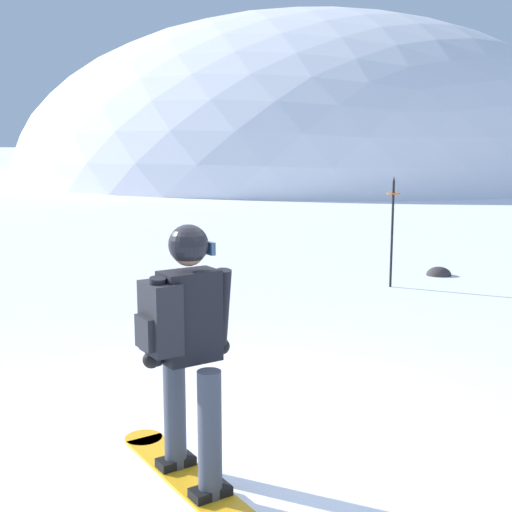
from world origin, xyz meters
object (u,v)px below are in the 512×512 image
(piste_marker_far, at_px, (392,224))
(rock_mid, at_px, (439,275))
(snowboarder_main, at_px, (186,350))
(rock_dark, at_px, (179,287))

(piste_marker_far, xyz_separation_m, rock_mid, (0.87, 0.97, -0.97))
(snowboarder_main, bearing_deg, rock_mid, 69.32)
(snowboarder_main, height_order, rock_mid, snowboarder_main)
(snowboarder_main, relative_size, rock_mid, 4.19)
(snowboarder_main, bearing_deg, rock_dark, 102.98)
(rock_mid, bearing_deg, rock_dark, -162.09)
(rock_dark, relative_size, rock_mid, 1.12)
(piste_marker_far, bearing_deg, rock_mid, 48.02)
(snowboarder_main, relative_size, rock_dark, 3.74)
(piste_marker_far, distance_m, rock_mid, 1.62)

